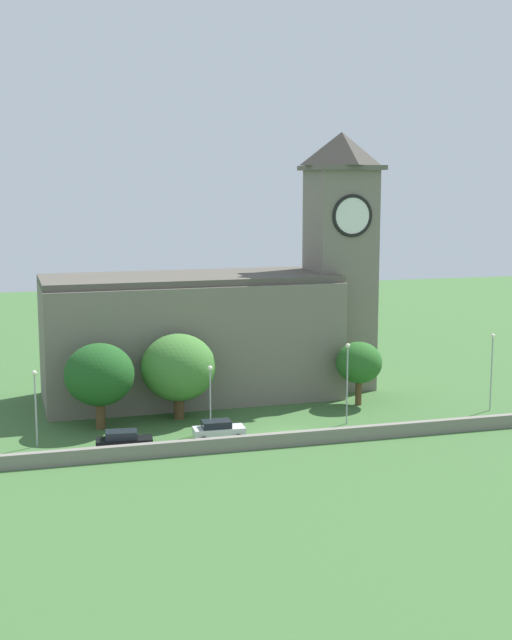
% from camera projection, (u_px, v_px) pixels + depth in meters
% --- Properties ---
extents(ground_plane, '(200.00, 200.00, 0.00)m').
position_uv_depth(ground_plane, '(246.00, 396.00, 93.04)').
color(ground_plane, '#3D6633').
extents(church, '(36.09, 12.79, 28.00)m').
position_uv_depth(church, '(221.00, 321.00, 92.43)').
color(church, slate).
rests_on(church, ground).
extents(quay_barrier, '(52.20, 0.70, 1.22)m').
position_uv_depth(quay_barrier, '(300.00, 438.00, 75.45)').
color(quay_barrier, gray).
rests_on(quay_barrier, ground).
extents(car_black, '(4.92, 2.56, 1.82)m').
position_uv_depth(car_black, '(123.00, 441.00, 73.50)').
color(car_black, black).
rests_on(car_black, ground).
extents(car_white, '(4.60, 2.37, 1.70)m').
position_uv_depth(car_white, '(218.00, 430.00, 77.09)').
color(car_white, silver).
rests_on(car_white, ground).
extents(streetlamp_west_end, '(0.44, 0.44, 6.72)m').
position_uv_depth(streetlamp_west_end, '(35.00, 396.00, 74.37)').
color(streetlamp_west_end, '#9EA0A5').
rests_on(streetlamp_west_end, ground).
extents(streetlamp_west_mid, '(0.44, 0.44, 6.22)m').
position_uv_depth(streetlamp_west_mid, '(210.00, 387.00, 78.71)').
color(streetlamp_west_mid, '#9EA0A5').
rests_on(streetlamp_west_mid, ground).
extents(streetlamp_central, '(0.44, 0.44, 7.76)m').
position_uv_depth(streetlamp_central, '(347.00, 371.00, 81.34)').
color(streetlamp_central, '#9EA0A5').
rests_on(streetlamp_central, ground).
extents(streetlamp_east_mid, '(0.44, 0.44, 7.80)m').
position_uv_depth(streetlamp_east_mid, '(492.00, 360.00, 86.22)').
color(streetlamp_east_mid, '#9EA0A5').
rests_on(streetlamp_east_mid, ground).
extents(tree_by_tower, '(4.72, 4.72, 6.56)m').
position_uv_depth(tree_by_tower, '(359.00, 363.00, 88.56)').
color(tree_by_tower, brown).
rests_on(tree_by_tower, ground).
extents(tree_riverside_west, '(6.43, 6.43, 8.03)m').
position_uv_depth(tree_riverside_west, '(99.00, 375.00, 79.78)').
color(tree_riverside_west, brown).
rests_on(tree_riverside_west, ground).
extents(tree_riverside_east, '(7.18, 7.18, 8.30)m').
position_uv_depth(tree_riverside_east, '(178.00, 368.00, 83.22)').
color(tree_riverside_east, brown).
rests_on(tree_riverside_east, ground).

